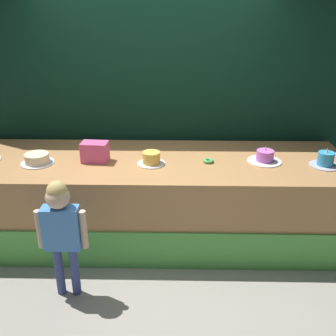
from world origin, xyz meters
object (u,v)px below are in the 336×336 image
Objects in this scene: pink_box at (95,152)px; cake_right at (265,157)px; cake_left at (37,159)px; donut at (208,161)px; child_figure at (61,224)px; cake_center at (151,159)px; cake_far_right at (325,160)px.

cake_right is (1.68, 0.03, -0.05)m from pink_box.
pink_box reaches higher than cake_left.
donut is at bearing -176.48° from cake_right.
cake_center is at bearing 51.08° from child_figure.
cake_far_right is at bearing -3.21° from donut.
pink_box is 0.93× the size of cake_center.
pink_box is 0.56m from cake_center.
cake_right is (1.79, 0.92, 0.23)m from child_figure.
child_figure is at bearing -97.51° from pink_box.
cake_left is 1.13× the size of cake_far_right.
cake_left is 1.19× the size of cake_center.
pink_box reaches higher than cake_center.
cake_left is (-1.68, -0.06, 0.03)m from donut.
pink_box is at bearing 178.24° from cake_far_right.
cake_far_right is (1.68, -0.01, 0.00)m from cake_center.
cake_right is at bearing 4.30° from cake_center.
donut is 1.68m from cake_left.
cake_far_right is at bearing 19.32° from child_figure.
cake_left is 0.98× the size of cake_right.
cake_right is 1.16× the size of cake_far_right.
pink_box is 1.12m from donut.
child_figure is 4.19× the size of pink_box.
pink_box is 1.68m from cake_right.
donut is at bearing 2.03° from cake_left.
cake_far_right reaches higher than cake_right.
cake_far_right is at bearing -0.44° from cake_center.
child_figure is 1.53m from donut.
child_figure is at bearing -144.30° from donut.
cake_center is at bearing -175.70° from cake_right.
cake_right is at bearing 170.15° from cake_far_right.
cake_far_right is (2.35, 0.83, 0.24)m from child_figure.
pink_box is at bearing 82.49° from child_figure.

